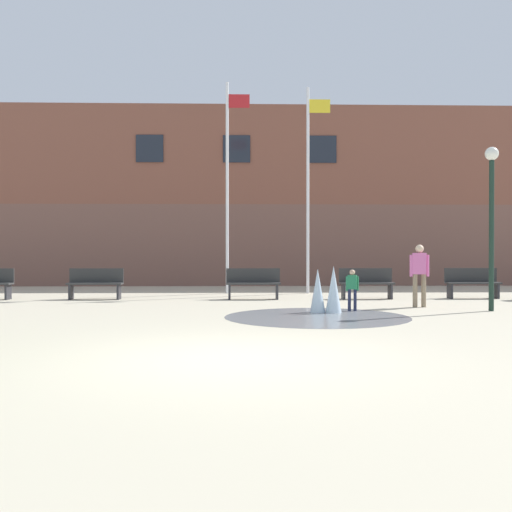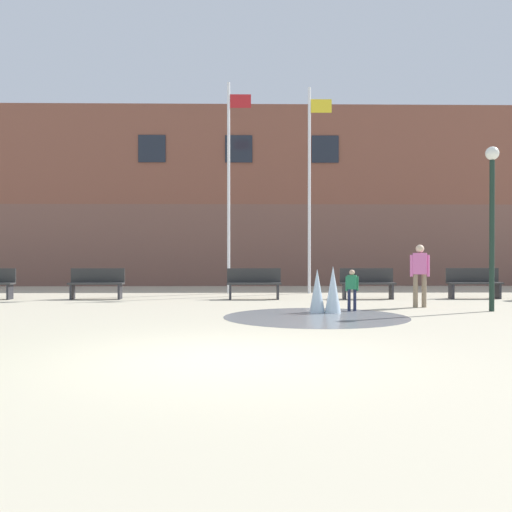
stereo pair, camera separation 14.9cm
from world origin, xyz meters
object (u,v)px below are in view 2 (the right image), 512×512
at_px(flagpole_left, 230,181).
at_px(flagpole_right, 310,183).
at_px(park_bench_left_of_flagpoles, 97,283).
at_px(child_with_pink_shirt, 352,287).
at_px(park_bench_under_right_flagpole, 367,283).
at_px(lamp_post_right_lane, 492,204).
at_px(adult_in_red, 420,271).
at_px(park_bench_under_left_flagpole, 254,283).
at_px(park_bench_far_right, 474,283).

height_order(flagpole_left, flagpole_right, flagpole_left).
bearing_deg(park_bench_left_of_flagpoles, child_with_pink_shirt, -27.76).
height_order(park_bench_under_right_flagpole, lamp_post_right_lane, lamp_post_right_lane).
xyz_separation_m(flagpole_right, lamp_post_right_lane, (3.65, -6.03, -1.15)).
xyz_separation_m(park_bench_under_right_flagpole, adult_in_red, (0.79, -2.65, 0.45)).
height_order(park_bench_under_right_flagpole, adult_in_red, adult_in_red).
height_order(adult_in_red, flagpole_right, flagpole_right).
relative_size(park_bench_left_of_flagpoles, child_with_pink_shirt, 1.62).
relative_size(park_bench_under_right_flagpole, lamp_post_right_lane, 0.41).
bearing_deg(park_bench_under_left_flagpole, lamp_post_right_lane, -33.03).
distance_m(flagpole_left, lamp_post_right_lane, 8.85).
bearing_deg(park_bench_left_of_flagpoles, park_bench_under_right_flagpole, -0.55).
bearing_deg(flagpole_right, flagpole_left, 180.00).
distance_m(park_bench_under_right_flagpole, park_bench_far_right, 3.23).
xyz_separation_m(park_bench_under_left_flagpole, child_with_pink_shirt, (2.27, -3.55, 0.10)).
xyz_separation_m(park_bench_under_left_flagpole, flagpole_right, (1.93, 2.40, 3.22)).
bearing_deg(park_bench_under_right_flagpole, park_bench_under_left_flagpole, -179.55).
xyz_separation_m(adult_in_red, flagpole_left, (-4.95, 5.02, 2.84)).
relative_size(flagpole_left, lamp_post_right_lane, 1.81).
bearing_deg(lamp_post_right_lane, park_bench_left_of_flagpoles, 159.97).
distance_m(park_bench_under_left_flagpole, child_with_pink_shirt, 4.22).
distance_m(park_bench_under_left_flagpole, adult_in_red, 4.94).
bearing_deg(flagpole_right, child_with_pink_shirt, -86.67).
bearing_deg(flagpole_left, park_bench_left_of_flagpoles, -149.41).
height_order(child_with_pink_shirt, flagpole_right, flagpole_right).
bearing_deg(adult_in_red, flagpole_left, 153.19).
bearing_deg(park_bench_far_right, park_bench_under_right_flagpole, -178.24).
relative_size(flagpole_right, lamp_post_right_lane, 1.78).
relative_size(park_bench_under_right_flagpole, flagpole_left, 0.23).
distance_m(park_bench_under_left_flagpole, flagpole_right, 4.45).
xyz_separation_m(park_bench_left_of_flagpoles, park_bench_far_right, (11.26, 0.02, 0.00)).
distance_m(park_bench_under_left_flagpole, park_bench_under_right_flagpole, 3.37).
height_order(child_with_pink_shirt, adult_in_red, adult_in_red).
distance_m(child_with_pink_shirt, adult_in_red, 2.13).
height_order(park_bench_left_of_flagpoles, park_bench_under_left_flagpole, same).
height_order(park_bench_far_right, flagpole_right, flagpole_right).
relative_size(child_with_pink_shirt, flagpole_left, 0.14).
bearing_deg(park_bench_under_right_flagpole, child_with_pink_shirt, -107.08).
distance_m(park_bench_under_left_flagpole, flagpole_left, 4.15).
bearing_deg(flagpole_right, park_bench_under_left_flagpole, -128.83).
bearing_deg(child_with_pink_shirt, flagpole_left, -43.52).
distance_m(park_bench_under_right_flagpole, lamp_post_right_lane, 4.75).
bearing_deg(child_with_pink_shirt, park_bench_under_right_flagpole, -87.83).
height_order(park_bench_left_of_flagpoles, park_bench_far_right, same).
bearing_deg(adult_in_red, flagpole_right, 132.62).
height_order(park_bench_far_right, flagpole_left, flagpole_left).
relative_size(child_with_pink_shirt, adult_in_red, 0.62).
bearing_deg(lamp_post_right_lane, flagpole_left, 136.57).
bearing_deg(flagpole_right, park_bench_far_right, -25.91).
distance_m(park_bench_far_right, child_with_pink_shirt, 5.68).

